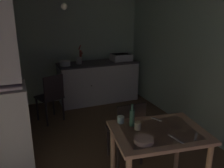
{
  "coord_description": "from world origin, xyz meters",
  "views": [
    {
      "loc": [
        -0.89,
        -2.92,
        1.92
      ],
      "look_at": [
        0.29,
        -0.04,
        0.96
      ],
      "focal_mm": 37.04,
      "sensor_mm": 36.0,
      "label": 1
    }
  ],
  "objects": [
    {
      "name": "teaspoon_by_cup",
      "position": [
        0.64,
        -1.36,
        0.76
      ],
      "size": [
        0.13,
        0.12,
        0.0
      ],
      "primitive_type": "cube",
      "rotation": [
        0.0,
        0.0,
        0.75
      ],
      "color": "beige",
      "rests_on": "dining_table"
    },
    {
      "name": "chair_far_side",
      "position": [
        0.3,
        -0.53,
        0.48
      ],
      "size": [
        0.4,
        0.4,
        0.88
      ],
      "color": "black",
      "rests_on": "ground"
    },
    {
      "name": "serving_bowl_wide",
      "position": [
        0.12,
        -1.25,
        0.77
      ],
      "size": [
        0.19,
        0.19,
        0.04
      ],
      "primitive_type": "cylinder",
      "color": "tan",
      "rests_on": "dining_table"
    },
    {
      "name": "wall_right",
      "position": [
        1.79,
        0.0,
        1.18
      ],
      "size": [
        0.1,
        4.33,
        2.37
      ],
      "primitive_type": "cube",
      "color": "#B2C9B1",
      "rests_on": "ground"
    },
    {
      "name": "counter_cabinet",
      "position": [
        0.71,
        1.8,
        0.44
      ],
      "size": [
        1.74,
        0.64,
        0.88
      ],
      "color": "silver",
      "rests_on": "ground"
    },
    {
      "name": "dining_table",
      "position": [
        0.37,
        -1.12,
        0.64
      ],
      "size": [
        1.05,
        0.84,
        0.75
      ],
      "color": "tan",
      "rests_on": "ground"
    },
    {
      "name": "wall_back",
      "position": [
        0.0,
        2.17,
        1.18
      ],
      "size": [
        3.58,
        0.1,
        2.37
      ],
      "primitive_type": "cube",
      "color": "#B6CDB0",
      "rests_on": "ground"
    },
    {
      "name": "chair_by_counter",
      "position": [
        -0.43,
        1.1,
        0.49
      ],
      "size": [
        0.52,
        0.52,
        0.89
      ],
      "color": "#292223",
      "rests_on": "ground"
    },
    {
      "name": "ground_plane",
      "position": [
        0.0,
        0.0,
        0.0
      ],
      "size": [
        5.23,
        5.23,
        0.0
      ],
      "primitive_type": "plane",
      "color": "brown"
    },
    {
      "name": "teacup_mint",
      "position": [
        0.18,
        -1.01,
        0.79
      ],
      "size": [
        0.07,
        0.07,
        0.08
      ],
      "primitive_type": "cylinder",
      "color": "beige",
      "rests_on": "dining_table"
    },
    {
      "name": "mixing_bowl_counter",
      "position": [
        -0.02,
        1.75,
        0.93
      ],
      "size": [
        0.21,
        0.21,
        0.1
      ],
      "primitive_type": "cylinder",
      "color": "white",
      "rests_on": "counter_cabinet"
    },
    {
      "name": "mug_dark",
      "position": [
        0.08,
        -0.8,
        0.79
      ],
      "size": [
        0.08,
        0.08,
        0.07
      ],
      "primitive_type": "cylinder",
      "color": "#ADD1C1",
      "rests_on": "dining_table"
    },
    {
      "name": "pendant_bulb",
      "position": [
        -0.3,
        0.1,
        2.0
      ],
      "size": [
        0.08,
        0.08,
        0.08
      ],
      "primitive_type": "sphere",
      "color": "#F9EFCC"
    },
    {
      "name": "teaspoon_near_bowl",
      "position": [
        0.49,
        -0.89,
        0.76
      ],
      "size": [
        0.07,
        0.13,
        0.0
      ],
      "primitive_type": "cube",
      "rotation": [
        0.0,
        0.0,
        2.0
      ],
      "color": "beige",
      "rests_on": "dining_table"
    },
    {
      "name": "sink_basin",
      "position": [
        1.27,
        1.8,
        0.96
      ],
      "size": [
        0.44,
        0.34,
        0.15
      ],
      "color": "silver",
      "rests_on": "counter_cabinet"
    },
    {
      "name": "glass_bottle",
      "position": [
        0.16,
        -0.91,
        0.85
      ],
      "size": [
        0.06,
        0.06,
        0.25
      ],
      "color": "#4C7F56",
      "rests_on": "dining_table"
    },
    {
      "name": "table_knife",
      "position": [
        0.43,
        -1.33,
        0.76
      ],
      "size": [
        0.05,
        0.19,
        0.0
      ],
      "primitive_type": "cube",
      "rotation": [
        0.0,
        0.0,
        4.87
      ],
      "color": "silver",
      "rests_on": "dining_table"
    },
    {
      "name": "stoneware_crock",
      "position": [
        0.29,
        1.81,
        0.96
      ],
      "size": [
        0.12,
        0.12,
        0.15
      ],
      "primitive_type": "cylinder",
      "color": "beige",
      "rests_on": "counter_cabinet"
    },
    {
      "name": "hand_pump",
      "position": [
        0.34,
        1.84,
        1.05
      ],
      "size": [
        0.05,
        0.27,
        0.39
      ],
      "color": "maroon",
      "rests_on": "counter_cabinet"
    }
  ]
}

